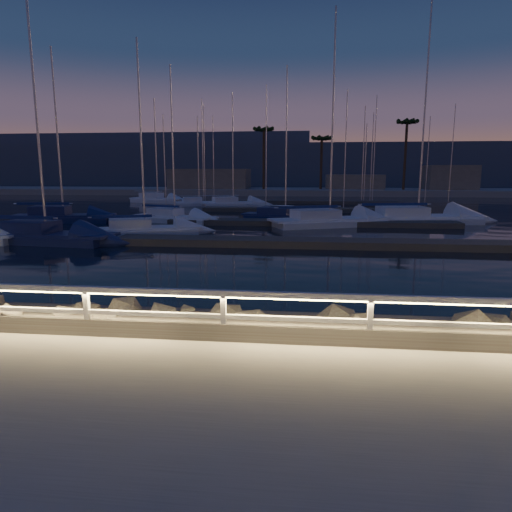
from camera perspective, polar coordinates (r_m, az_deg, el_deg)
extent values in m
plane|color=#9A948B|center=(9.66, 7.92, -10.71)|extent=(400.00, 400.00, 0.00)
cube|color=#9A948B|center=(7.43, 8.40, -18.41)|extent=(240.00, 5.00, 0.20)
cube|color=#656157|center=(11.17, 7.69, -9.36)|extent=(240.00, 3.45, 1.29)
plane|color=black|center=(89.10, 6.63, 7.85)|extent=(320.00, 320.00, 0.00)
plane|color=black|center=(10.15, 7.74, -17.03)|extent=(400.00, 400.00, 0.00)
cube|color=white|center=(10.58, -20.38, -6.52)|extent=(0.11, 0.11, 1.00)
cube|color=white|center=(9.63, -4.08, -7.53)|extent=(0.11, 0.11, 1.00)
cube|color=white|center=(9.57, 14.05, -7.94)|extent=(0.11, 0.11, 1.00)
cube|color=white|center=(9.34, 8.08, -4.98)|extent=(44.00, 0.12, 0.12)
cube|color=white|center=(9.49, 8.00, -7.89)|extent=(44.00, 0.09, 0.09)
cube|color=#FFE172|center=(9.35, 8.07, -5.49)|extent=(44.00, 0.04, 0.03)
sphere|color=#656157|center=(10.50, -7.36, -9.08)|extent=(0.93, 0.93, 0.93)
sphere|color=#656157|center=(12.02, -1.97, -8.20)|extent=(0.94, 0.94, 0.94)
sphere|color=#656157|center=(12.06, -3.70, -8.14)|extent=(0.91, 0.91, 0.91)
cube|color=#4E4941|center=(25.30, 7.01, 1.64)|extent=(22.00, 2.00, 0.40)
cube|color=#4E4941|center=(35.22, 6.86, 4.14)|extent=(22.00, 2.00, 0.40)
cube|color=#4E4941|center=(47.16, 6.77, 5.75)|extent=(22.00, 2.00, 0.40)
cube|color=#4E4941|center=(59.13, 6.71, 6.71)|extent=(22.00, 2.00, 0.40)
cube|color=#9A948B|center=(83.08, 6.65, 7.93)|extent=(160.00, 14.00, 1.20)
cube|color=gray|center=(84.88, -5.73, 9.36)|extent=(14.00, 8.00, 4.00)
cube|color=gray|center=(84.44, 12.17, 8.83)|extent=(10.00, 6.00, 3.00)
cube|color=gray|center=(86.50, 22.99, 8.81)|extent=(8.00, 7.00, 4.60)
cylinder|color=brown|center=(81.40, 0.98, 12.07)|extent=(0.44, 0.44, 10.50)
cylinder|color=brown|center=(82.05, 8.15, 11.43)|extent=(0.44, 0.44, 9.00)
cylinder|color=brown|center=(82.67, 18.15, 11.88)|extent=(0.44, 0.44, 11.50)
cube|color=#3D495E|center=(139.00, 6.62, 10.69)|extent=(220.00, 30.00, 14.00)
cube|color=#3D495E|center=(160.53, -15.75, 11.06)|extent=(120.00, 25.00, 18.00)
cube|color=silver|center=(30.30, -13.68, 2.78)|extent=(6.91, 4.61, 0.51)
cube|color=silver|center=(30.26, -13.70, 3.40)|extent=(7.28, 4.53, 0.14)
cube|color=silver|center=(30.19, -15.47, 3.92)|extent=(3.00, 2.52, 0.61)
cylinder|color=#B3B4B9|center=(30.12, -14.20, 14.41)|extent=(0.11, 0.11, 11.42)
cylinder|color=#B3B4B9|center=(30.13, -16.38, 4.76)|extent=(3.81, 1.69, 0.07)
cube|color=silver|center=(34.95, 9.18, 3.95)|extent=(8.92, 6.01, 0.61)
cube|color=silver|center=(34.91, 9.20, 4.58)|extent=(9.40, 5.90, 0.17)
cube|color=silver|center=(34.36, 7.45, 5.19)|extent=(3.88, 3.27, 0.72)
cylinder|color=#B3B4B9|center=(34.95, 9.58, 16.89)|extent=(0.13, 0.13, 14.76)
cylinder|color=#B3B4B9|center=(34.07, 6.57, 6.10)|extent=(4.90, 2.22, 0.09)
cube|color=#1B234F|center=(40.42, -22.87, 4.13)|extent=(7.71, 3.73, 0.63)
cube|color=#1B234F|center=(40.38, -22.92, 4.69)|extent=(8.25, 3.47, 0.17)
cube|color=#1B234F|center=(40.70, -24.33, 5.19)|extent=(3.15, 2.32, 0.74)
cylinder|color=#B3B4B9|center=(40.34, -23.60, 13.94)|extent=(0.14, 0.14, 12.82)
cylinder|color=#B3B4B9|center=(40.84, -25.06, 5.96)|extent=(4.56, 0.90, 0.09)
cube|color=#1B234F|center=(29.09, -24.68, 1.81)|extent=(7.85, 3.38, 0.59)
cube|color=#1B234F|center=(29.04, -24.73, 2.54)|extent=(8.44, 3.07, 0.16)
cube|color=#1B234F|center=(29.65, -26.41, 3.29)|extent=(3.16, 2.22, 0.70)
cylinder|color=#B3B4B9|center=(29.00, -25.79, 15.79)|extent=(0.13, 0.13, 13.22)
cylinder|color=#B3B4B9|center=(29.94, -27.29, 4.32)|extent=(4.74, 0.62, 0.09)
cube|color=#1B234F|center=(38.78, 3.70, 4.70)|extent=(7.20, 4.10, 0.49)
cube|color=#1B234F|center=(38.75, 3.70, 5.16)|extent=(7.65, 3.93, 0.13)
cube|color=#1B234F|center=(39.04, 2.38, 5.68)|extent=(3.03, 2.38, 0.58)
cylinder|color=#B3B4B9|center=(38.65, 3.81, 14.08)|extent=(0.11, 0.11, 11.86)
cylinder|color=#B3B4B9|center=(39.17, 1.73, 6.35)|extent=(4.12, 1.26, 0.07)
cube|color=silver|center=(55.45, -7.11, 6.40)|extent=(5.94, 3.75, 0.48)
cube|color=silver|center=(55.43, -7.12, 6.71)|extent=(6.28, 3.65, 0.13)
cube|color=silver|center=(55.32, -7.93, 7.00)|extent=(2.55, 2.09, 0.57)
cylinder|color=#B3B4B9|center=(55.33, -7.24, 11.87)|extent=(0.10, 0.10, 9.79)
cylinder|color=#B3B4B9|center=(55.25, -8.35, 7.44)|extent=(3.32, 1.31, 0.07)
cube|color=silver|center=(37.73, -10.09, 4.40)|extent=(7.02, 4.32, 0.52)
cube|color=silver|center=(37.70, -10.11, 4.90)|extent=(7.44, 4.19, 0.14)
cube|color=silver|center=(38.22, -11.25, 5.43)|extent=(3.00, 2.44, 0.61)
cylinder|color=#B3B4B9|center=(37.60, -10.40, 13.85)|extent=(0.11, 0.11, 11.57)
cylinder|color=#B3B4B9|center=(38.46, -11.83, 6.15)|extent=(3.95, 1.46, 0.08)
cube|color=silver|center=(38.69, 19.54, 4.10)|extent=(9.80, 4.70, 0.63)
cube|color=silver|center=(38.65, 19.58, 4.69)|extent=(10.49, 4.37, 0.17)
cube|color=silver|center=(38.13, 17.81, 5.33)|extent=(4.00, 2.94, 0.74)
cylinder|color=#B3B4B9|center=(38.78, 20.36, 16.93)|extent=(0.14, 0.14, 16.31)
cylinder|color=#B3B4B9|center=(37.85, 16.93, 6.21)|extent=(5.80, 1.10, 0.09)
cube|color=silver|center=(61.89, -12.16, 6.67)|extent=(7.60, 4.51, 0.61)
cube|color=silver|center=(61.86, -12.18, 7.03)|extent=(8.06, 4.35, 0.17)
cube|color=silver|center=(62.44, -12.94, 7.38)|extent=(3.22, 2.58, 0.72)
cylinder|color=#B3B4B9|center=(61.83, -12.41, 12.93)|extent=(0.13, 0.13, 12.52)
cylinder|color=#B3B4B9|center=(62.72, -13.33, 7.89)|extent=(4.32, 1.47, 0.09)
cube|color=silver|center=(53.58, -2.86, 6.32)|extent=(7.32, 5.02, 0.54)
cube|color=silver|center=(53.56, -2.87, 6.69)|extent=(7.71, 4.95, 0.15)
cube|color=silver|center=(53.29, -3.88, 7.03)|extent=(3.20, 2.72, 0.64)
cylinder|color=#B3B4B9|center=(53.50, -2.93, 13.29)|extent=(0.12, 0.12, 12.13)
cylinder|color=#B3B4B9|center=(53.14, -4.40, 7.55)|extent=(4.00, 1.89, 0.08)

